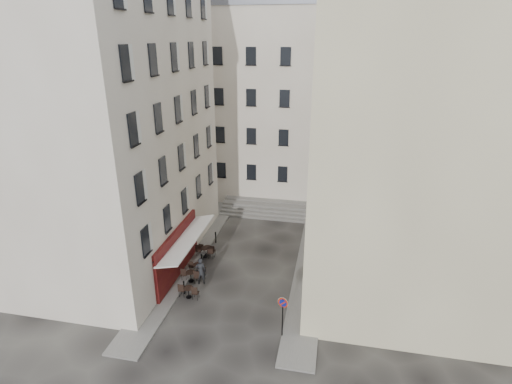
% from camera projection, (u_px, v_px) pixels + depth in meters
% --- Properties ---
extents(ground, '(90.00, 90.00, 0.00)m').
position_uv_depth(ground, '(237.00, 291.00, 26.21)').
color(ground, black).
rests_on(ground, ground).
extents(sidewalk_left, '(2.00, 22.00, 0.12)m').
position_uv_depth(sidewalk_left, '(193.00, 253.00, 30.68)').
color(sidewalk_left, slate).
rests_on(sidewalk_left, ground).
extents(sidewalk_right, '(2.00, 18.00, 0.12)m').
position_uv_depth(sidewalk_right, '(309.00, 273.00, 28.09)').
color(sidewalk_right, slate).
rests_on(sidewalk_right, ground).
extents(building_left, '(12.20, 16.20, 20.60)m').
position_uv_depth(building_left, '(95.00, 119.00, 27.14)').
color(building_left, beige).
rests_on(building_left, ground).
extents(building_right, '(12.20, 14.20, 18.60)m').
position_uv_depth(building_right, '(417.00, 148.00, 24.05)').
color(building_right, tan).
rests_on(building_right, ground).
extents(building_back, '(18.20, 10.20, 18.60)m').
position_uv_depth(building_back, '(271.00, 103.00, 40.33)').
color(building_back, beige).
rests_on(building_back, ground).
extents(cafe_storefront, '(1.74, 7.30, 3.50)m').
position_uv_depth(cafe_storefront, '(179.00, 252.00, 27.24)').
color(cafe_storefront, '#4A0A11').
rests_on(cafe_storefront, ground).
extents(stone_steps, '(9.00, 3.15, 0.80)m').
position_uv_depth(stone_steps, '(269.00, 209.00, 37.54)').
color(stone_steps, slate).
rests_on(stone_steps, ground).
extents(bollard_near, '(0.12, 0.12, 0.98)m').
position_uv_depth(bollard_near, '(184.00, 287.00, 25.72)').
color(bollard_near, black).
rests_on(bollard_near, ground).
extents(bollard_mid, '(0.12, 0.12, 0.98)m').
position_uv_depth(bollard_mid, '(202.00, 259.00, 28.91)').
color(bollard_mid, black).
rests_on(bollard_mid, ground).
extents(bollard_far, '(0.12, 0.12, 0.98)m').
position_uv_depth(bollard_far, '(216.00, 237.00, 32.10)').
color(bollard_far, black).
rests_on(bollard_far, ground).
extents(no_parking_sign, '(0.57, 0.22, 2.59)m').
position_uv_depth(no_parking_sign, '(283.00, 310.00, 21.51)').
color(no_parking_sign, black).
rests_on(no_parking_sign, ground).
extents(bistro_table_a, '(1.34, 0.63, 0.94)m').
position_uv_depth(bistro_table_a, '(189.00, 291.00, 25.35)').
color(bistro_table_a, black).
rests_on(bistro_table_a, ground).
extents(bistro_table_b, '(1.37, 0.64, 0.96)m').
position_uv_depth(bistro_table_b, '(191.00, 275.00, 27.02)').
color(bistro_table_b, black).
rests_on(bistro_table_b, ground).
extents(bistro_table_c, '(1.21, 0.57, 0.85)m').
position_uv_depth(bistro_table_c, '(197.00, 267.00, 28.07)').
color(bistro_table_c, black).
rests_on(bistro_table_c, ground).
extents(bistro_table_d, '(1.42, 0.66, 1.00)m').
position_uv_depth(bistro_table_d, '(205.00, 251.00, 30.01)').
color(bistro_table_d, black).
rests_on(bistro_table_d, ground).
extents(bistro_table_e, '(1.27, 0.59, 0.89)m').
position_uv_depth(bistro_table_e, '(207.00, 250.00, 30.32)').
color(bistro_table_e, black).
rests_on(bistro_table_e, ground).
extents(pedestrian, '(0.80, 0.64, 1.93)m').
position_uv_depth(pedestrian, '(201.00, 271.00, 26.66)').
color(pedestrian, black).
rests_on(pedestrian, ground).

